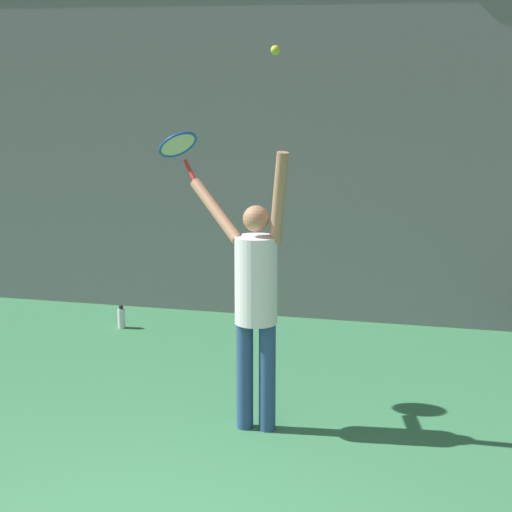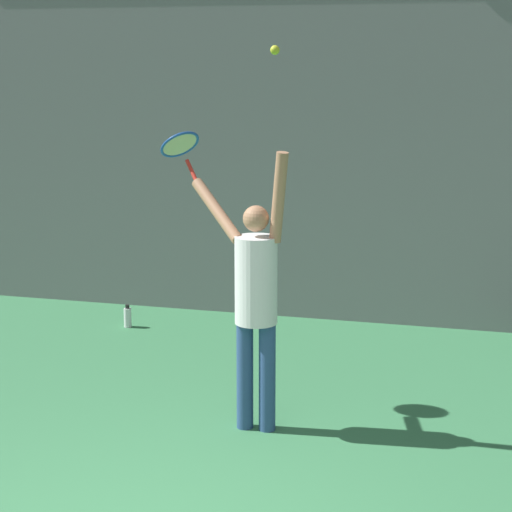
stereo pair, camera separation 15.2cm
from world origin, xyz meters
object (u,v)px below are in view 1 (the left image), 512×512
at_px(tennis_player, 255,293).
at_px(tennis_ball, 275,50).
at_px(tennis_racket, 179,147).
at_px(water_bottle, 121,318).

bearing_deg(tennis_player, tennis_ball, -33.06).
xyz_separation_m(tennis_racket, tennis_ball, (0.93, -0.61, 0.75)).
distance_m(tennis_player, water_bottle, 3.26).
bearing_deg(tennis_player, tennis_racket, 146.88).
distance_m(tennis_player, tennis_racket, 1.39).
relative_size(tennis_player, water_bottle, 8.82).
height_order(tennis_racket, water_bottle, tennis_racket).
xyz_separation_m(tennis_player, tennis_ball, (0.18, -0.11, 1.80)).
xyz_separation_m(tennis_racket, water_bottle, (-1.30, 1.83, -2.03)).
distance_m(tennis_player, tennis_ball, 1.81).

